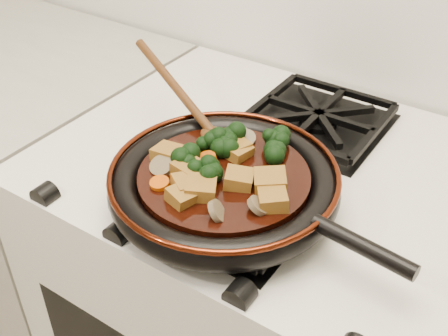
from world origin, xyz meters
The scene contains 33 objects.
stove centered at (0.00, 1.69, 0.45)m, with size 0.76×0.60×0.90m, color silver.
burner_grate_front centered at (0.00, 1.55, 0.91)m, with size 0.23×0.23×0.03m, color black, non-canonical shape.
burner_grate_back centered at (0.00, 1.83, 0.91)m, with size 0.23×0.23×0.03m, color black, non-canonical shape.
skillet centered at (-0.01, 1.55, 0.94)m, with size 0.46×0.34×0.05m.
braising_sauce centered at (-0.01, 1.55, 0.95)m, with size 0.25×0.25×0.02m, color black.
tofu_cube_0 centered at (-0.02, 1.49, 0.97)m, with size 0.04×0.04×0.02m, color brown.
tofu_cube_1 centered at (-0.03, 1.47, 0.97)m, with size 0.04×0.03×0.02m, color brown.
tofu_cube_2 centered at (0.08, 1.53, 0.97)m, with size 0.04×0.04×0.02m, color brown.
tofu_cube_3 centered at (-0.02, 1.60, 0.97)m, with size 0.04×0.04×0.02m, color brown.
tofu_cube_4 centered at (-0.11, 1.53, 0.97)m, with size 0.04×0.04×0.02m, color brown.
tofu_cube_5 centered at (-0.04, 1.49, 0.97)m, with size 0.04×0.04×0.02m, color brown.
tofu_cube_6 centered at (0.05, 1.56, 0.97)m, with size 0.04×0.05×0.02m, color brown.
tofu_cube_7 centered at (0.02, 1.54, 0.97)m, with size 0.04×0.04×0.02m, color brown.
tofu_cube_8 centered at (-0.03, 1.60, 0.97)m, with size 0.03×0.03×0.02m, color brown.
tofu_cube_9 centered at (-0.06, 1.52, 0.97)m, with size 0.04×0.03×0.02m, color brown.
broccoli_floret_0 centered at (-0.05, 1.62, 0.97)m, with size 0.06×0.06×0.05m, color black, non-canonical shape.
broccoli_floret_1 centered at (-0.08, 1.53, 0.97)m, with size 0.06×0.06×0.05m, color black, non-canonical shape.
broccoli_floret_2 centered at (0.01, 1.65, 0.97)m, with size 0.06×0.06×0.05m, color black, non-canonical shape.
broccoli_floret_3 centered at (-0.04, 1.59, 0.97)m, with size 0.06×0.06×0.05m, color black, non-canonical shape.
broccoli_floret_4 centered at (-0.03, 1.53, 0.97)m, with size 0.06×0.06×0.05m, color black, non-canonical shape.
broccoli_floret_5 centered at (0.02, 1.61, 0.97)m, with size 0.06×0.06×0.05m, color black, non-canonical shape.
broccoli_floret_6 centered at (-0.07, 1.59, 0.97)m, with size 0.06×0.06×0.05m, color black, non-canonical shape.
carrot_coin_0 centered at (-0.05, 1.56, 0.96)m, with size 0.03×0.03×0.01m, color #BF4905.
carrot_coin_1 centered at (-0.07, 1.47, 0.96)m, with size 0.03×0.03×0.01m, color #BF4905.
carrot_coin_2 centered at (-0.04, 1.51, 0.96)m, with size 0.03×0.03×0.01m, color #BF4905.
carrot_coin_3 centered at (-0.02, 1.59, 0.96)m, with size 0.03×0.03×0.01m, color #BF4905.
carrot_coin_4 centered at (0.05, 1.56, 0.96)m, with size 0.03×0.03×0.01m, color #BF4905.
mushroom_slice_0 centered at (-0.03, 1.63, 0.97)m, with size 0.03×0.03×0.01m, color brown.
mushroom_slice_1 centered at (0.07, 1.51, 0.97)m, with size 0.03×0.03×0.01m, color brown.
mushroom_slice_2 centered at (-0.04, 1.63, 0.97)m, with size 0.04×0.04×0.01m, color brown.
mushroom_slice_3 centered at (0.03, 1.47, 0.97)m, with size 0.03×0.03×0.01m, color brown.
mushroom_slice_4 centered at (-0.09, 1.50, 0.97)m, with size 0.04×0.04×0.01m, color brown.
wooden_spoon centered at (-0.14, 1.64, 0.98)m, with size 0.15×0.08×0.25m.
Camera 1 is at (0.34, 1.01, 1.44)m, focal length 45.00 mm.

